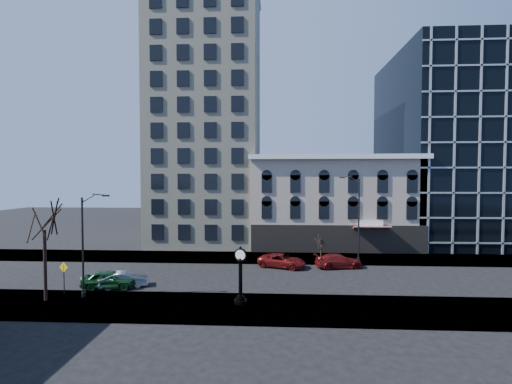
# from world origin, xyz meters

# --- Properties ---
(ground) EXTENTS (160.00, 160.00, 0.00)m
(ground) POSITION_xyz_m (0.00, 0.00, 0.00)
(ground) COLOR black
(ground) RESTS_ON ground
(sidewalk_far) EXTENTS (160.00, 6.00, 0.12)m
(sidewalk_far) POSITION_xyz_m (0.00, 8.00, 0.06)
(sidewalk_far) COLOR gray
(sidewalk_far) RESTS_ON ground
(sidewalk_near) EXTENTS (160.00, 6.00, 0.12)m
(sidewalk_near) POSITION_xyz_m (0.00, -8.00, 0.06)
(sidewalk_near) COLOR gray
(sidewalk_near) RESTS_ON ground
(cream_tower) EXTENTS (15.90, 15.40, 42.50)m
(cream_tower) POSITION_xyz_m (-6.11, 18.88, 19.32)
(cream_tower) COLOR beige
(cream_tower) RESTS_ON ground
(victorian_row) EXTENTS (22.60, 11.19, 12.50)m
(victorian_row) POSITION_xyz_m (12.00, 15.89, 6.00)
(victorian_row) COLOR #AD9E8F
(victorian_row) RESTS_ON ground
(glass_office) EXTENTS (20.00, 20.15, 28.00)m
(glass_office) POSITION_xyz_m (32.00, 20.91, 14.00)
(glass_office) COLOR black
(glass_office) RESTS_ON ground
(street_clock) EXTENTS (0.96, 0.96, 4.25)m
(street_clock) POSITION_xyz_m (1.42, -7.27, 2.04)
(street_clock) COLOR black
(street_clock) RESTS_ON sidewalk_near
(street_lamp_near) EXTENTS (2.14, 0.33, 8.26)m
(street_lamp_near) POSITION_xyz_m (-10.40, -6.50, 6.35)
(street_lamp_near) COLOR black
(street_lamp_near) RESTS_ON sidewalk_near
(street_lamp_far) EXTENTS (2.40, 1.22, 9.82)m
(street_lamp_far) POSITION_xyz_m (12.77, 6.74, 7.53)
(street_lamp_far) COLOR black
(street_lamp_far) RESTS_ON sidewalk_far
(bare_tree_near) EXTENTS (5.05, 5.05, 8.67)m
(bare_tree_near) POSITION_xyz_m (-13.45, -7.41, 6.67)
(bare_tree_near) COLOR black
(bare_tree_near) RESTS_ON sidewalk_near
(bare_tree_far) EXTENTS (1.94, 1.94, 3.33)m
(bare_tree_far) POSITION_xyz_m (9.28, 6.63, 2.62)
(bare_tree_far) COLOR black
(bare_tree_far) RESTS_ON sidewalk_far
(warning_sign) EXTENTS (0.84, 0.26, 2.62)m
(warning_sign) POSITION_xyz_m (-12.83, -6.10, 1.93)
(warning_sign) COLOR black
(warning_sign) RESTS_ON sidewalk_near
(car_near_a) EXTENTS (4.70, 2.35, 1.54)m
(car_near_a) POSITION_xyz_m (-10.13, -3.97, 0.77)
(car_near_a) COLOR #143F1E
(car_near_a) RESTS_ON ground
(car_near_b) EXTENTS (4.23, 2.65, 1.32)m
(car_near_b) POSITION_xyz_m (-9.06, -3.59, 0.66)
(car_near_b) COLOR #A5A8AD
(car_near_b) RESTS_ON ground
(car_far_a) EXTENTS (5.56, 3.88, 1.41)m
(car_far_a) POSITION_xyz_m (4.77, 3.86, 0.71)
(car_far_a) COLOR maroon
(car_far_a) RESTS_ON ground
(car_far_b) EXTENTS (5.27, 2.91, 1.45)m
(car_far_b) POSITION_xyz_m (10.75, 3.93, 0.72)
(car_far_b) COLOR maroon
(car_far_b) RESTS_ON ground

